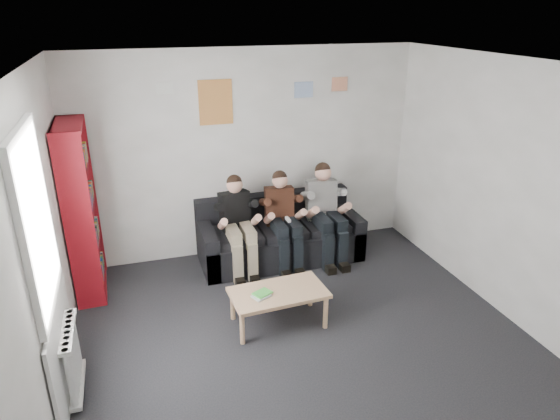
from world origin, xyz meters
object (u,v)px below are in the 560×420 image
object	(u,v)px
person_middle	(284,220)
person_right	(326,214)
bookshelf	(82,211)
person_left	(239,226)
sofa	(279,237)
coffee_table	(278,295)

from	to	relation	value
person_middle	person_right	distance (m)	0.59
bookshelf	person_middle	distance (m)	2.40
person_left	sofa	bearing A→B (deg)	9.31
bookshelf	person_middle	world-z (taller)	bookshelf
sofa	coffee_table	world-z (taller)	sofa
person_middle	coffee_table	bearing A→B (deg)	-101.72
person_middle	person_right	xyz separation A→B (m)	(0.59, -0.00, 0.02)
sofa	coffee_table	distance (m)	1.53
coffee_table	person_right	world-z (taller)	person_right
person_right	person_middle	bearing A→B (deg)	-172.19
bookshelf	person_middle	size ratio (longest dim) A/B	1.63
sofa	person_middle	distance (m)	0.38
coffee_table	person_left	bearing A→B (deg)	95.56
bookshelf	coffee_table	xyz separation A→B (m)	(1.91, -1.36, -0.65)
bookshelf	person_right	distance (m)	2.98
coffee_table	person_right	size ratio (longest dim) A/B	0.78
sofa	person_left	bearing A→B (deg)	-161.89
sofa	coffee_table	xyz separation A→B (m)	(-0.46, -1.46, 0.06)
person_left	person_middle	size ratio (longest dim) A/B	1.00
person_left	bookshelf	bearing A→B (deg)	168.30
person_middle	bookshelf	bearing A→B (deg)	-173.78
bookshelf	person_left	bearing A→B (deg)	-4.31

